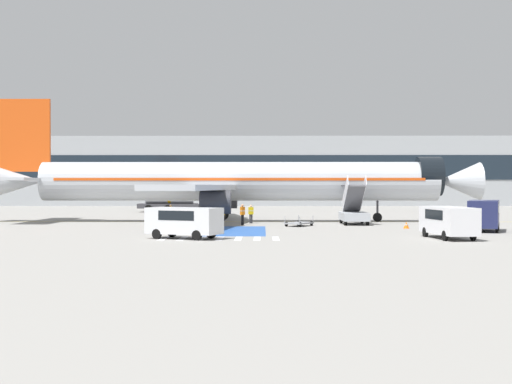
{
  "coord_description": "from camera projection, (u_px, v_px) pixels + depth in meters",
  "views": [
    {
      "loc": [
        3.46,
        -67.26,
        3.42
      ],
      "look_at": [
        2.87,
        -3.26,
        2.82
      ],
      "focal_mm": 50.0,
      "sensor_mm": 36.0,
      "label": 1
    }
  ],
  "objects": [
    {
      "name": "terminal_building",
      "position": [
        311.0,
        172.0,
        122.99
      ],
      "size": [
        111.14,
        12.1,
        11.58
      ],
      "color": "#9EA3A8",
      "rests_on": "ground_plane"
    },
    {
      "name": "ground_crew_3",
      "position": [
        251.0,
        213.0,
        63.96
      ],
      "size": [
        0.49,
        0.39,
        1.67
      ],
      "rotation": [
        0.0,
        0.0,
        3.59
      ],
      "color": "#2D2D33",
      "rests_on": "ground_plane"
    },
    {
      "name": "service_van_2",
      "position": [
        184.0,
        220.0,
        45.5
      ],
      "size": [
        5.13,
        3.78,
        1.99
      ],
      "rotation": [
        0.0,
        0.0,
        4.28
      ],
      "color": "silver",
      "rests_on": "ground_plane"
    },
    {
      "name": "apron_leadline_yellow",
      "position": [
        240.0,
        222.0,
        66.79
      ],
      "size": [
        80.91,
        0.22,
        0.01
      ],
      "primitive_type": "cube",
      "rotation": [
        0.0,
        0.0,
        -1.57
      ],
      "color": "gold",
      "rests_on": "ground_plane"
    },
    {
      "name": "apron_walkway_bar_5",
      "position": [
        257.0,
        239.0,
        45.66
      ],
      "size": [
        0.44,
        3.6,
        0.01
      ],
      "primitive_type": "cube",
      "color": "silver",
      "rests_on": "ground_plane"
    },
    {
      "name": "ground_crew_0",
      "position": [
        223.0,
        214.0,
        63.08
      ],
      "size": [
        0.42,
        0.49,
        1.6
      ],
      "rotation": [
        0.0,
        0.0,
        2.13
      ],
      "color": "#2D2D33",
      "rests_on": "ground_plane"
    },
    {
      "name": "ground_plane",
      "position": [
        226.0,
        221.0,
        67.32
      ],
      "size": [
        600.0,
        600.0,
        0.0
      ],
      "primitive_type": "plane",
      "color": "gray"
    },
    {
      "name": "apron_walkway_bar_6",
      "position": [
        276.0,
        239.0,
        45.65
      ],
      "size": [
        0.44,
        3.6,
        0.01
      ],
      "primitive_type": "cube",
      "color": "silver",
      "rests_on": "ground_plane"
    },
    {
      "name": "service_van_1",
      "position": [
        448.0,
        220.0,
        45.51
      ],
      "size": [
        2.65,
        5.69,
        2.03
      ],
      "rotation": [
        0.0,
        0.0,
        0.13
      ],
      "color": "silver",
      "rests_on": "ground_plane"
    },
    {
      "name": "baggage_cart",
      "position": [
        299.0,
        223.0,
        59.54
      ],
      "size": [
        2.62,
        3.0,
        0.87
      ],
      "rotation": [
        0.0,
        0.0,
        5.75
      ],
      "color": "gray",
      "rests_on": "ground_plane"
    },
    {
      "name": "apron_walkway_bar_2",
      "position": [
        201.0,
        238.0,
        45.69
      ],
      "size": [
        0.44,
        3.6,
        0.01
      ],
      "primitive_type": "cube",
      "color": "silver",
      "rests_on": "ground_plane"
    },
    {
      "name": "ground_crew_2",
      "position": [
        171.0,
        212.0,
        64.14
      ],
      "size": [
        0.26,
        0.45,
        1.7
      ],
      "rotation": [
        0.0,
        0.0,
        4.64
      ],
      "color": "#2D2D33",
      "rests_on": "ground_plane"
    },
    {
      "name": "ground_crew_1",
      "position": [
        242.0,
        213.0,
        61.08
      ],
      "size": [
        0.44,
        0.48,
        1.81
      ],
      "rotation": [
        0.0,
        0.0,
        4.09
      ],
      "color": "black",
      "rests_on": "ground_plane"
    },
    {
      "name": "service_van_0",
      "position": [
        484.0,
        213.0,
        52.86
      ],
      "size": [
        3.56,
        5.16,
        2.3
      ],
      "rotation": [
        0.0,
        0.0,
        2.8
      ],
      "color": "#1E234C",
      "rests_on": "ground_plane"
    },
    {
      "name": "apron_walkway_bar_4",
      "position": [
        238.0,
        239.0,
        45.67
      ],
      "size": [
        0.44,
        3.6,
        0.01
      ],
      "primitive_type": "cube",
      "color": "silver",
      "rests_on": "ground_plane"
    },
    {
      "name": "traffic_cone_0",
      "position": [
        406.0,
        225.0,
        56.31
      ],
      "size": [
        0.48,
        0.48,
        0.53
      ],
      "color": "orange",
      "rests_on": "ground_plane"
    },
    {
      "name": "apron_stand_patch_blue",
      "position": [
        234.0,
        231.0,
        53.42
      ],
      "size": [
        4.75,
        11.64,
        0.01
      ],
      "primitive_type": "cube",
      "color": "#2856A8",
      "rests_on": "ground_plane"
    },
    {
      "name": "airliner",
      "position": [
        232.0,
        181.0,
        66.77
      ],
      "size": [
        46.36,
        35.27,
        11.53
      ],
      "rotation": [
        0.0,
        0.0,
        -1.57
      ],
      "color": "#B7BCC4",
      "rests_on": "ground_plane"
    },
    {
      "name": "traffic_cone_1",
      "position": [
        191.0,
        222.0,
        60.27
      ],
      "size": [
        0.6,
        0.6,
        0.67
      ],
      "color": "orange",
      "rests_on": "ground_plane"
    },
    {
      "name": "boarding_stairs_forward",
      "position": [
        354.0,
        213.0,
        62.33
      ],
      "size": [
        2.2,
        5.23,
        4.28
      ],
      "rotation": [
        0.0,
        0.0,
        0.0
      ],
      "color": "#ADB2BA",
      "rests_on": "ground_plane"
    },
    {
      "name": "apron_walkway_bar_1",
      "position": [
        182.0,
        238.0,
        45.7
      ],
      "size": [
        0.44,
        3.6,
        0.01
      ],
      "primitive_type": "cube",
      "color": "silver",
      "rests_on": "ground_plane"
    },
    {
      "name": "fuel_tanker",
      "position": [
        175.0,
        198.0,
        91.14
      ],
      "size": [
        9.77,
        2.81,
        3.5
      ],
      "rotation": [
        0.0,
        0.0,
        -1.55
      ],
      "color": "#38383D",
      "rests_on": "ground_plane"
    },
    {
      "name": "apron_walkway_bar_3",
      "position": [
        220.0,
        238.0,
        45.68
      ],
      "size": [
        0.44,
        3.6,
        0.01
      ],
      "primitive_type": "cube",
      "color": "silver",
      "rests_on": "ground_plane"
    },
    {
      "name": "apron_walkway_bar_0",
      "position": [
        164.0,
        238.0,
        45.72
      ],
      "size": [
        0.44,
        3.6,
        0.01
      ],
      "primitive_type": "cube",
      "color": "silver",
      "rests_on": "ground_plane"
    }
  ]
}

